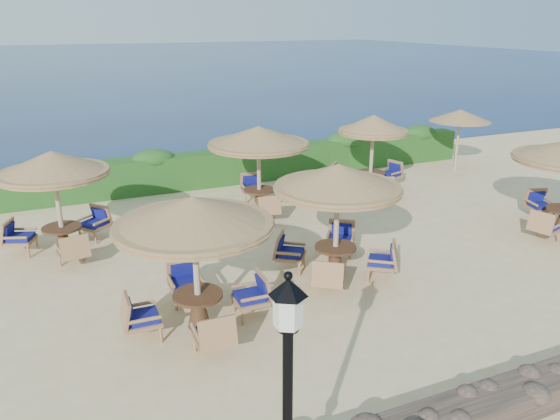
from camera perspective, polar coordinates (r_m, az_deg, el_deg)
The scene contains 10 objects.
ground at distance 14.13m, azimuth 7.22°, elevation -4.36°, with size 120.00×120.00×0.00m, color beige.
sea at distance 81.53m, azimuth -19.31°, elevation 14.35°, with size 160.00×160.00×0.00m, color #0B1A46.
hedge at distance 20.11m, azimuth -3.14°, elevation 4.79°, with size 18.00×0.90×1.20m, color #1A4616.
stone_wall at distance 9.92m, azimuth 26.42°, elevation -16.11°, with size 15.00×0.65×0.44m, color brown.
extra_parasol at distance 22.09m, azimuth 18.33°, elevation 9.34°, with size 2.30×2.30×2.41m.
cafe_set_0 at distance 10.11m, azimuth -8.92°, elevation -2.86°, with size 2.97×2.97×2.65m.
cafe_set_1 at distance 12.23m, azimuth 6.01°, elevation 1.14°, with size 2.89×2.89×2.65m.
cafe_set_3 at distance 14.42m, azimuth -22.45°, elevation 2.73°, with size 2.77×2.78×2.65m.
cafe_set_4 at distance 16.39m, azimuth -2.25°, elevation 6.69°, with size 3.06×3.06×2.65m.
cafe_set_5 at distance 18.66m, azimuth 9.64°, elevation 7.13°, with size 2.70×2.66×2.65m.
Camera 1 is at (-6.74, -11.06, 5.65)m, focal length 35.00 mm.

